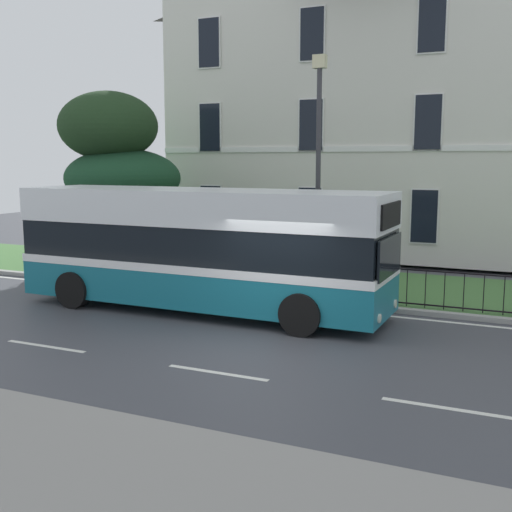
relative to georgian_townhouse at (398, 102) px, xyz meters
name	(u,v)px	position (x,y,z in m)	size (l,w,h in m)	color
ground_plane	(276,335)	(0.58, -14.79, -6.27)	(60.00, 56.00, 0.18)	#414349
georgian_townhouse	(398,102)	(0.00, 0.00, 0.00)	(17.10, 10.13, 12.20)	silver
iron_verge_railing	(304,278)	(0.00, -11.36, -5.63)	(18.45, 0.04, 0.97)	black
evergreen_tree	(120,186)	(-7.95, -8.67, -3.37)	(4.30, 4.30, 6.07)	#423328
single_decker_bus	(201,248)	(-2.02, -13.48, -4.63)	(9.64, 2.67, 3.09)	#16677B
street_lamp_post	(318,158)	(-0.01, -10.28, -2.38)	(0.36, 0.24, 6.53)	#333338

